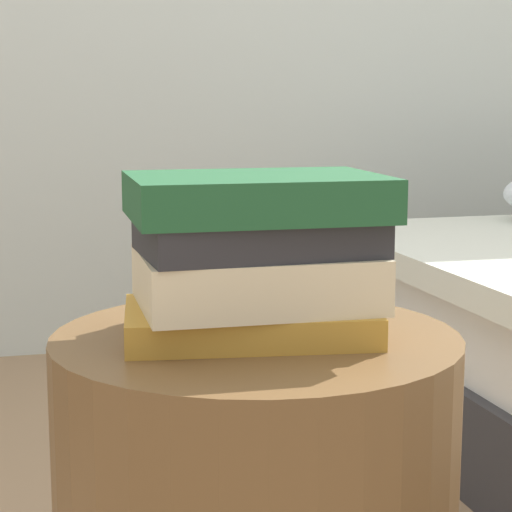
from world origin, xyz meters
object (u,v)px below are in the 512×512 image
at_px(book_ochre, 249,322).
at_px(book_cream, 254,279).
at_px(book_charcoal, 256,236).
at_px(book_forest, 253,197).

xyz_separation_m(book_ochre, book_cream, (0.01, 0.01, 0.05)).
bearing_deg(book_cream, book_ochre, -142.75).
bearing_deg(book_ochre, book_charcoal, -7.73).
height_order(book_cream, book_charcoal, book_charcoal).
xyz_separation_m(book_ochre, book_charcoal, (0.01, -0.00, 0.10)).
bearing_deg(book_ochre, book_forest, 18.57).
bearing_deg(book_forest, book_charcoal, -41.31).
distance_m(book_cream, book_charcoal, 0.05).
xyz_separation_m(book_ochre, book_forest, (0.00, 0.00, 0.14)).
bearing_deg(book_cream, book_charcoal, -85.45).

